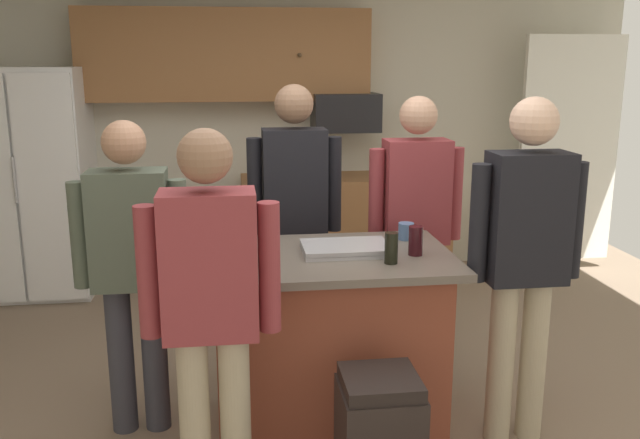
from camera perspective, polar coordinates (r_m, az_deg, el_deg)
The scene contains 18 objects.
floor at distance 3.83m, azimuth -0.79°, elevation -16.46°, with size 7.04×7.04×0.00m, color #7F6B56.
back_wall at distance 6.14m, azimuth -3.93°, elevation 7.70°, with size 6.40×0.10×2.60m, color beige.
french_door_window_panel at distance 6.48m, azimuth 20.05°, elevation 5.44°, with size 0.90×0.06×2.00m, color white.
cabinet_run_upper at distance 5.90m, azimuth -7.89°, elevation 13.45°, with size 2.40×0.38×0.75m.
cabinet_run_lower at distance 6.04m, azimuth 2.08°, elevation -0.57°, with size 1.80×0.63×0.90m.
refrigerator at distance 5.99m, azimuth -23.08°, elevation 2.82°, with size 0.94×0.76×1.84m.
microwave_over_range at distance 5.90m, azimuth 2.13°, elevation 8.95°, with size 0.56×0.40×0.32m, color black.
kitchen_island at distance 3.60m, azimuth 0.63°, elevation -10.04°, with size 1.27×0.84×0.94m.
person_guest_left at distance 2.81m, azimuth -9.13°, elevation -6.74°, with size 0.57×0.22×1.65m.
person_guest_by_door at distance 4.14m, azimuth -2.11°, elevation 1.05°, with size 0.57×0.23×1.76m.
person_guest_right at distance 3.53m, azimuth -15.48°, elevation -3.20°, with size 0.57×0.22×1.62m.
person_host_foreground at distance 3.44m, azimuth 16.77°, elevation -2.36°, with size 0.57×0.23×1.73m.
person_elder_center at distance 4.12m, azimuth 7.96°, elevation 0.24°, with size 0.57×0.22×1.69m.
tumbler_amber at distance 3.27m, azimuth -7.22°, elevation -2.46°, with size 0.07×0.07×0.16m.
mug_blue_stoneware at distance 3.74m, azimuth 7.25°, elevation -0.97°, with size 0.13×0.08×0.09m.
glass_short_whisky at distance 3.44m, azimuth 8.00°, elevation -1.77°, with size 0.07×0.07×0.15m.
glass_stout_tall at distance 3.29m, azimuth 5.97°, elevation -2.39°, with size 0.06×0.06×0.15m.
serving_tray at distance 3.47m, azimuth 2.15°, elevation -2.43°, with size 0.44×0.30×0.04m.
Camera 1 is at (-0.38, -3.30, 1.91)m, focal length 38.29 mm.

